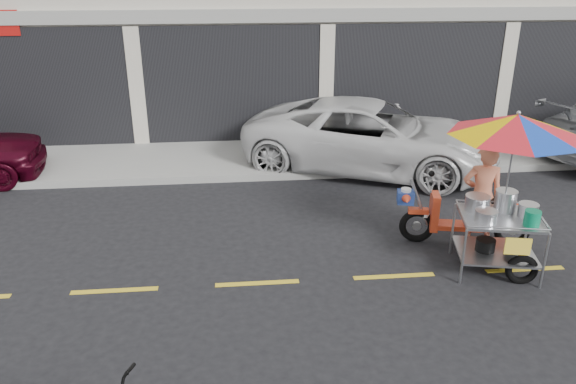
{
  "coord_description": "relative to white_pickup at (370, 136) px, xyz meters",
  "views": [
    {
      "loc": [
        -2.23,
        -6.92,
        4.28
      ],
      "look_at": [
        -1.5,
        0.6,
        1.15
      ],
      "focal_mm": 35.0,
      "sensor_mm": 36.0,
      "label": 1
    }
  ],
  "objects": [
    {
      "name": "ground",
      "position": [
        -0.67,
        -4.54,
        -0.75
      ],
      "size": [
        90.0,
        90.0,
        0.0
      ],
      "primitive_type": "plane",
      "color": "black"
    },
    {
      "name": "sidewalk",
      "position": [
        -0.67,
        0.96,
        -0.67
      ],
      "size": [
        45.0,
        3.0,
        0.15
      ],
      "primitive_type": "cube",
      "color": "gray",
      "rests_on": "ground"
    },
    {
      "name": "centerline",
      "position": [
        -0.67,
        -4.54,
        -0.74
      ],
      "size": [
        42.0,
        0.1,
        0.01
      ],
      "primitive_type": "cube",
      "color": "gold",
      "rests_on": "ground"
    },
    {
      "name": "white_pickup",
      "position": [
        0.0,
        0.0,
        0.0
      ],
      "size": [
        5.93,
        4.4,
        1.5
      ],
      "primitive_type": "imported",
      "rotation": [
        0.0,
        0.0,
        1.17
      ],
      "color": "silver",
      "rests_on": "ground"
    },
    {
      "name": "food_vendor_rig",
      "position": [
        0.88,
        -4.15,
        0.77
      ],
      "size": [
        2.39,
        2.25,
        2.41
      ],
      "rotation": [
        0.0,
        0.0,
        -0.21
      ],
      "color": "black",
      "rests_on": "ground"
    }
  ]
}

